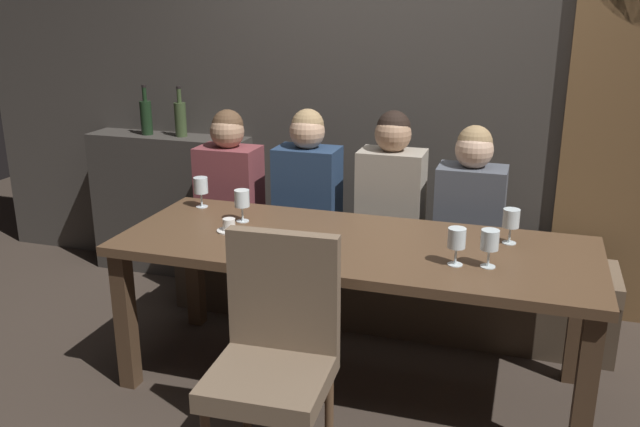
{
  "coord_description": "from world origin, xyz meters",
  "views": [
    {
      "loc": [
        0.74,
        -2.85,
        1.82
      ],
      "look_at": [
        -0.19,
        0.06,
        0.84
      ],
      "focal_mm": 38.0,
      "sensor_mm": 36.0,
      "label": 1
    }
  ],
  "objects_px": {
    "wine_glass_end_left": "(511,220)",
    "wine_glass_far_left": "(242,199)",
    "diner_redhead": "(229,176)",
    "diner_bearded": "(307,180)",
    "diner_near_end": "(471,198)",
    "wine_bottle_dark_red": "(146,116)",
    "wine_bottle_pale_label": "(180,118)",
    "wine_glass_far_right": "(457,240)",
    "espresso_cup": "(229,226)",
    "wine_glass_near_right": "(201,186)",
    "banquette_bench": "(384,285)",
    "dining_table": "(354,259)",
    "chair_near_side": "(275,346)",
    "wine_glass_center_front": "(490,242)",
    "diner_far_end": "(391,186)"
  },
  "relations": [
    {
      "from": "wine_glass_end_left",
      "to": "dining_table",
      "type": "bearing_deg",
      "value": -163.75
    },
    {
      "from": "diner_bearded",
      "to": "diner_far_end",
      "type": "relative_size",
      "value": 0.98
    },
    {
      "from": "diner_bearded",
      "to": "wine_bottle_pale_label",
      "type": "distance_m",
      "value": 1.06
    },
    {
      "from": "wine_glass_center_front",
      "to": "wine_glass_far_right",
      "type": "relative_size",
      "value": 1.0
    },
    {
      "from": "wine_glass_end_left",
      "to": "wine_glass_center_front",
      "type": "relative_size",
      "value": 1.0
    },
    {
      "from": "wine_glass_far_left",
      "to": "wine_glass_end_left",
      "type": "bearing_deg",
      "value": 3.53
    },
    {
      "from": "wine_glass_end_left",
      "to": "wine_glass_far_left",
      "type": "bearing_deg",
      "value": -176.47
    },
    {
      "from": "wine_glass_end_left",
      "to": "espresso_cup",
      "type": "distance_m",
      "value": 1.32
    },
    {
      "from": "banquette_bench",
      "to": "wine_glass_center_front",
      "type": "height_order",
      "value": "wine_glass_center_front"
    },
    {
      "from": "diner_bearded",
      "to": "wine_glass_center_front",
      "type": "xyz_separation_m",
      "value": [
        1.08,
        -0.83,
        0.04
      ]
    },
    {
      "from": "wine_glass_far_right",
      "to": "wine_glass_near_right",
      "type": "bearing_deg",
      "value": 163.3
    },
    {
      "from": "dining_table",
      "to": "wine_glass_center_front",
      "type": "distance_m",
      "value": 0.66
    },
    {
      "from": "banquette_bench",
      "to": "wine_glass_end_left",
      "type": "height_order",
      "value": "wine_glass_end_left"
    },
    {
      "from": "diner_bearded",
      "to": "espresso_cup",
      "type": "relative_size",
      "value": 6.47
    },
    {
      "from": "wine_glass_end_left",
      "to": "wine_glass_far_left",
      "type": "xyz_separation_m",
      "value": [
        -1.3,
        -0.08,
        0.0
      ]
    },
    {
      "from": "diner_redhead",
      "to": "diner_bearded",
      "type": "bearing_deg",
      "value": 2.0
    },
    {
      "from": "diner_redhead",
      "to": "wine_glass_far_left",
      "type": "xyz_separation_m",
      "value": [
        0.34,
        -0.57,
        0.05
      ]
    },
    {
      "from": "diner_redhead",
      "to": "wine_glass_far_right",
      "type": "distance_m",
      "value": 1.66
    },
    {
      "from": "dining_table",
      "to": "wine_glass_center_front",
      "type": "relative_size",
      "value": 13.41
    },
    {
      "from": "wine_bottle_pale_label",
      "to": "wine_glass_center_front",
      "type": "relative_size",
      "value": 1.99
    },
    {
      "from": "wine_glass_far_left",
      "to": "dining_table",
      "type": "bearing_deg",
      "value": -11.0
    },
    {
      "from": "chair_near_side",
      "to": "wine_glass_far_left",
      "type": "relative_size",
      "value": 5.98
    },
    {
      "from": "wine_glass_end_left",
      "to": "espresso_cup",
      "type": "xyz_separation_m",
      "value": [
        -1.3,
        -0.24,
        -0.09
      ]
    },
    {
      "from": "diner_near_end",
      "to": "wine_glass_end_left",
      "type": "height_order",
      "value": "diner_near_end"
    },
    {
      "from": "dining_table",
      "to": "wine_glass_end_left",
      "type": "xyz_separation_m",
      "value": [
        0.68,
        0.2,
        0.2
      ]
    },
    {
      "from": "wine_bottle_pale_label",
      "to": "wine_glass_center_front",
      "type": "height_order",
      "value": "wine_bottle_pale_label"
    },
    {
      "from": "banquette_bench",
      "to": "diner_bearded",
      "type": "distance_m",
      "value": 0.75
    },
    {
      "from": "banquette_bench",
      "to": "wine_bottle_pale_label",
      "type": "relative_size",
      "value": 7.67
    },
    {
      "from": "wine_bottle_pale_label",
      "to": "wine_glass_far_right",
      "type": "xyz_separation_m",
      "value": [
        1.93,
        -1.18,
        -0.22
      ]
    },
    {
      "from": "dining_table",
      "to": "diner_bearded",
      "type": "height_order",
      "value": "diner_bearded"
    },
    {
      "from": "diner_near_end",
      "to": "wine_bottle_dark_red",
      "type": "relative_size",
      "value": 2.26
    },
    {
      "from": "chair_near_side",
      "to": "espresso_cup",
      "type": "relative_size",
      "value": 8.17
    },
    {
      "from": "diner_redhead",
      "to": "espresso_cup",
      "type": "xyz_separation_m",
      "value": [
        0.34,
        -0.73,
        -0.04
      ]
    },
    {
      "from": "chair_near_side",
      "to": "wine_glass_far_left",
      "type": "height_order",
      "value": "chair_near_side"
    },
    {
      "from": "chair_near_side",
      "to": "diner_near_end",
      "type": "xyz_separation_m",
      "value": [
        0.57,
        1.41,
        0.24
      ]
    },
    {
      "from": "dining_table",
      "to": "diner_redhead",
      "type": "distance_m",
      "value": 1.19
    },
    {
      "from": "diner_bearded",
      "to": "chair_near_side",
      "type": "bearing_deg",
      "value": -76.12
    },
    {
      "from": "wine_glass_center_front",
      "to": "diner_bearded",
      "type": "bearing_deg",
      "value": 142.39
    },
    {
      "from": "wine_glass_end_left",
      "to": "wine_glass_near_right",
      "type": "relative_size",
      "value": 1.0
    },
    {
      "from": "banquette_bench",
      "to": "wine_bottle_pale_label",
      "type": "bearing_deg",
      "value": 166.92
    },
    {
      "from": "chair_near_side",
      "to": "diner_near_end",
      "type": "distance_m",
      "value": 1.54
    },
    {
      "from": "wine_glass_near_right",
      "to": "banquette_bench",
      "type": "bearing_deg",
      "value": 24.52
    },
    {
      "from": "wine_glass_far_right",
      "to": "wine_glass_far_left",
      "type": "relative_size",
      "value": 1.0
    },
    {
      "from": "wine_glass_near_right",
      "to": "diner_near_end",
      "type": "bearing_deg",
      "value": 16.66
    },
    {
      "from": "diner_redhead",
      "to": "wine_bottle_pale_label",
      "type": "bearing_deg",
      "value": 145.12
    },
    {
      "from": "banquette_bench",
      "to": "wine_glass_far_right",
      "type": "relative_size",
      "value": 15.24
    },
    {
      "from": "diner_bearded",
      "to": "wine_bottle_dark_red",
      "type": "relative_size",
      "value": 2.38
    },
    {
      "from": "banquette_bench",
      "to": "wine_bottle_dark_red",
      "type": "relative_size",
      "value": 7.67
    },
    {
      "from": "wine_bottle_dark_red",
      "to": "wine_glass_end_left",
      "type": "relative_size",
      "value": 1.99
    },
    {
      "from": "dining_table",
      "to": "banquette_bench",
      "type": "bearing_deg",
      "value": 90.0
    }
  ]
}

